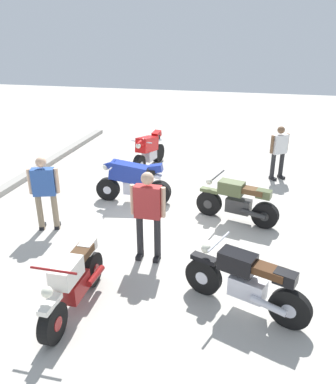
% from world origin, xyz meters
% --- Properties ---
extents(ground_plane, '(40.00, 40.00, 0.00)m').
position_xyz_m(ground_plane, '(0.00, 0.00, 0.00)').
color(ground_plane, '#B7B2A8').
extents(motorcycle_blue_sportbike, '(0.70, 1.96, 1.14)m').
position_xyz_m(motorcycle_blue_sportbike, '(0.51, 0.95, 0.59)').
color(motorcycle_blue_sportbike, black).
rests_on(motorcycle_blue_sportbike, ground).
extents(motorcycle_black_cruiser, '(0.97, 2.00, 1.09)m').
position_xyz_m(motorcycle_black_cruiser, '(-3.04, -2.04, 0.52)').
color(motorcycle_black_cruiser, black).
rests_on(motorcycle_black_cruiser, ground).
extents(motorcycle_olive_vintage, '(0.88, 1.92, 1.07)m').
position_xyz_m(motorcycle_olive_vintage, '(0.02, -1.71, 0.49)').
color(motorcycle_olive_vintage, black).
rests_on(motorcycle_olive_vintage, ground).
extents(motorcycle_cream_vintage, '(1.95, 0.70, 1.07)m').
position_xyz_m(motorcycle_cream_vintage, '(-3.64, 0.56, 0.49)').
color(motorcycle_cream_vintage, black).
rests_on(motorcycle_cream_vintage, ground).
extents(motorcycle_red_sportbike, '(1.95, 0.71, 1.14)m').
position_xyz_m(motorcycle_red_sportbike, '(3.17, 1.29, 0.59)').
color(motorcycle_red_sportbike, black).
rests_on(motorcycle_red_sportbike, ground).
extents(person_in_red_shirt, '(0.31, 0.67, 1.77)m').
position_xyz_m(person_in_red_shirt, '(-1.93, -0.17, 1.02)').
color(person_in_red_shirt, '#262628').
rests_on(person_in_red_shirt, ground).
extents(person_in_white_shirt, '(0.49, 0.55, 1.58)m').
position_xyz_m(person_in_white_shirt, '(3.09, -2.68, 0.88)').
color(person_in_white_shirt, '#262628').
rests_on(person_in_white_shirt, ground).
extents(person_in_blue_shirt, '(0.43, 0.65, 1.68)m').
position_xyz_m(person_in_blue_shirt, '(-1.33, 2.31, 0.96)').
color(person_in_blue_shirt, gray).
rests_on(person_in_blue_shirt, ground).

